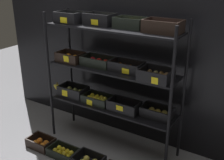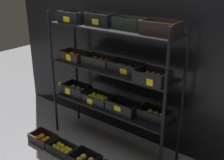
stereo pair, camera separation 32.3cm
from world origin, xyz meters
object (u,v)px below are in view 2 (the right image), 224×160
object	(u,v)px
crate_ground_apple_gold	(85,160)
display_rack	(111,68)
crate_ground_lemon	(62,149)
crate_ground_orange	(43,139)

from	to	relation	value
crate_ground_apple_gold	display_rack	bearing A→B (deg)	90.29
display_rack	crate_ground_lemon	xyz separation A→B (m)	(-0.36, -0.51, -0.98)
display_rack	crate_ground_apple_gold	world-z (taller)	display_rack
display_rack	crate_ground_orange	size ratio (longest dim) A/B	5.24
crate_ground_orange	crate_ground_lemon	size ratio (longest dim) A/B	0.90
crate_ground_orange	crate_ground_apple_gold	world-z (taller)	crate_ground_apple_gold
crate_ground_lemon	crate_ground_apple_gold	size ratio (longest dim) A/B	1.09
display_rack	crate_ground_apple_gold	bearing A→B (deg)	-89.71
display_rack	crate_ground_lemon	distance (m)	1.16
crate_ground_orange	crate_ground_apple_gold	bearing A→B (deg)	0.93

